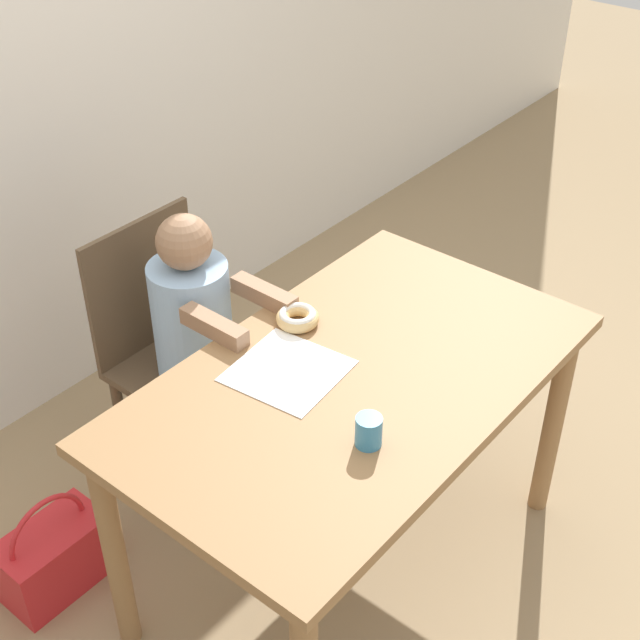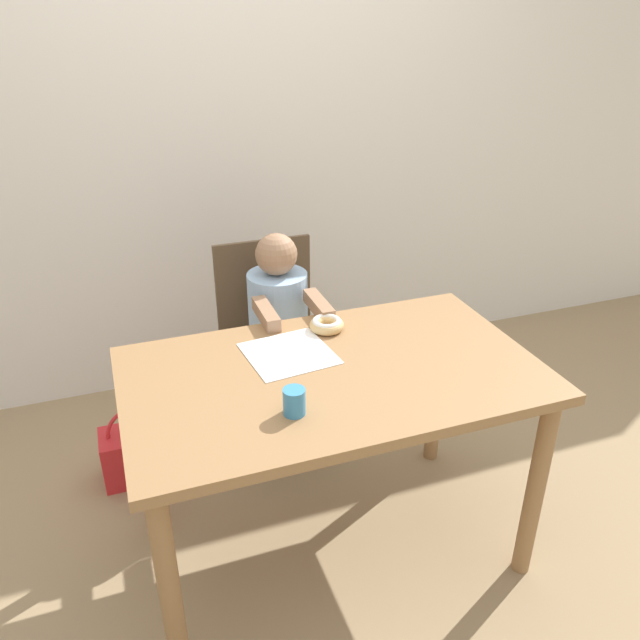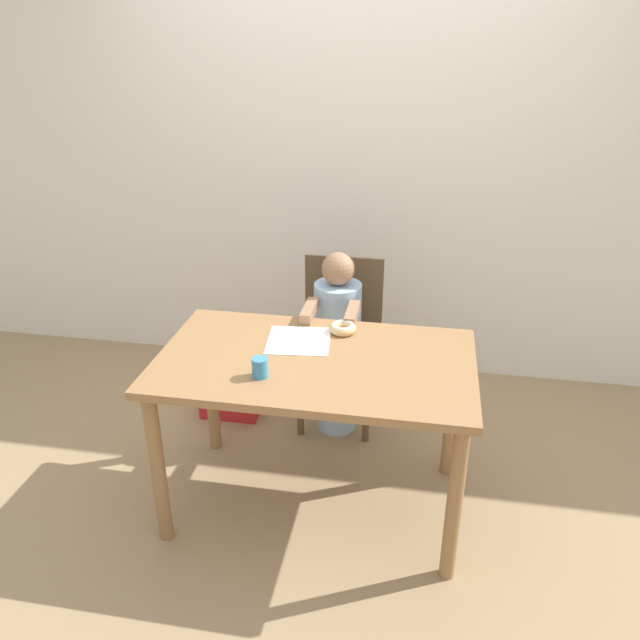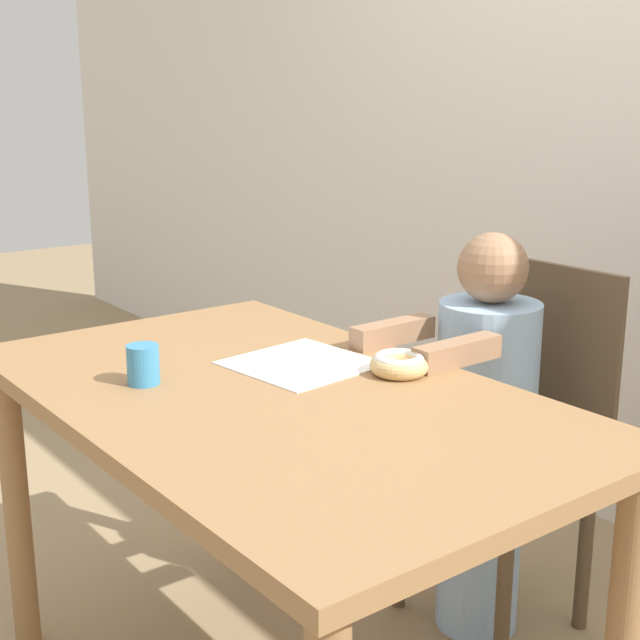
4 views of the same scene
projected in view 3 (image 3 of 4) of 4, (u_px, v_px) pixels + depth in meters
The scene contains 9 objects.
ground_plane at pixel (316, 501), 2.86m from camera, with size 12.00×12.00×0.00m, color #997F5B.
wall_back at pixel (359, 167), 3.55m from camera, with size 8.00×0.05×2.50m.
dining_table at pixel (315, 380), 2.59m from camera, with size 1.30×0.77×0.75m.
chair at pixel (340, 340), 3.30m from camera, with size 0.41×0.36×0.90m.
child_figure at pixel (337, 345), 3.19m from camera, with size 0.25×0.44×0.99m.
donut at pixel (343, 328), 2.75m from camera, with size 0.12×0.12×0.04m.
napkin at pixel (299, 341), 2.68m from camera, with size 0.29×0.29×0.00m.
handbag at pixel (231, 395), 3.47m from camera, with size 0.32×0.18×0.34m.
cup at pixel (260, 368), 2.39m from camera, with size 0.06×0.06×0.08m.
Camera 3 is at (0.41, -2.19, 1.97)m, focal length 35.00 mm.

